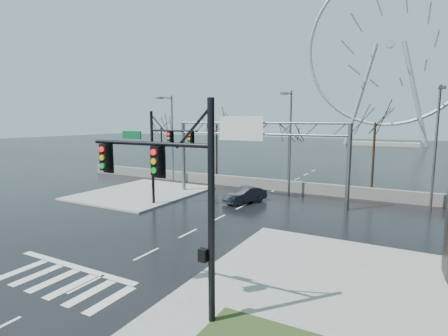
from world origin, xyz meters
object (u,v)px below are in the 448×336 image
Objects in this scene: signal_mast_far at (163,149)px; sign_gantry at (252,143)px; ferris_wheel at (390,51)px; car at (245,195)px; signal_mast_near at (178,188)px.

signal_mast_far is 0.49× the size of sign_gantry.
signal_mast_far reaches higher than sign_gantry.
ferris_wheel is (5.38, 80.04, 20.95)m from sign_gantry.
car is (-5.38, -81.51, -25.45)m from ferris_wheel.
sign_gantry is (-5.52, 19.00, 0.31)m from signal_mast_near.
signal_mast_near is 19.79m from sign_gantry.
signal_mast_far is at bearing -132.47° from sign_gantry.
signal_mast_far is at bearing -118.61° from car.
signal_mast_far is at bearing -97.20° from ferris_wheel.
sign_gantry is 4.73m from car.
car is at bearing -90.37° from sign_gantry.
sign_gantry reaches higher than car.
signal_mast_near reaches higher than car.
signal_mast_near is at bearing -73.81° from sign_gantry.
ferris_wheel is 12.27× the size of car.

